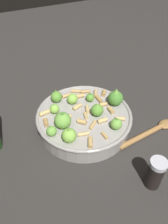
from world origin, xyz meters
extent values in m
plane|color=#2D2B28|center=(0.00, 0.00, 0.00)|extent=(2.40, 2.40, 0.00)
cylinder|color=#9E9993|center=(0.00, 0.00, 0.03)|extent=(0.28, 0.28, 0.05)
torus|color=#9E9993|center=(0.00, 0.00, 0.05)|extent=(0.29, 0.29, 0.01)
sphere|color=#8CC64C|center=(0.07, -0.05, 0.07)|extent=(0.03, 0.03, 0.03)
cone|color=#75B247|center=(0.07, -0.05, 0.08)|extent=(0.01, 0.01, 0.01)
sphere|color=#8CC64C|center=(0.08, 0.07, 0.07)|extent=(0.04, 0.04, 0.04)
cone|color=#75B247|center=(0.08, 0.07, 0.09)|extent=(0.02, 0.02, 0.02)
sphere|color=#609E38|center=(-0.03, 0.02, 0.07)|extent=(0.04, 0.04, 0.04)
cone|color=#8CC64C|center=(-0.03, 0.02, 0.09)|extent=(0.01, 0.01, 0.02)
sphere|color=#8CC64C|center=(0.01, -0.06, 0.07)|extent=(0.03, 0.03, 0.03)
cone|color=#75B247|center=(0.01, -0.06, 0.08)|extent=(0.01, 0.01, 0.01)
sphere|color=#75B247|center=(0.11, 0.03, 0.07)|extent=(0.03, 0.03, 0.03)
cone|color=#75B247|center=(0.11, 0.03, 0.08)|extent=(0.01, 0.01, 0.01)
sphere|color=#4C8933|center=(-0.11, 0.00, 0.07)|extent=(0.05, 0.05, 0.05)
cone|color=#75B247|center=(-0.11, 0.00, 0.10)|extent=(0.02, 0.02, 0.02)
sphere|color=#609E38|center=(-0.05, -0.05, 0.06)|extent=(0.03, 0.03, 0.03)
cone|color=#4C8933|center=(-0.05, -0.05, 0.08)|extent=(0.01, 0.01, 0.01)
sphere|color=#75B247|center=(0.07, 0.02, 0.07)|extent=(0.05, 0.05, 0.05)
cone|color=#4C8933|center=(0.07, 0.02, 0.10)|extent=(0.02, 0.02, 0.02)
sphere|color=#609E38|center=(0.05, -0.09, 0.07)|extent=(0.04, 0.04, 0.04)
cone|color=#609E38|center=(0.05, -0.09, 0.09)|extent=(0.02, 0.02, 0.02)
sphere|color=#75B247|center=(-0.05, 0.09, 0.07)|extent=(0.03, 0.03, 0.03)
cone|color=#609E38|center=(-0.05, 0.09, 0.08)|extent=(0.01, 0.01, 0.01)
cylinder|color=tan|center=(0.04, 0.07, 0.06)|extent=(0.03, 0.02, 0.01)
cylinder|color=tan|center=(0.04, 0.11, 0.06)|extent=(0.03, 0.03, 0.01)
cylinder|color=tan|center=(-0.08, 0.02, 0.06)|extent=(0.01, 0.03, 0.01)
cylinder|color=tan|center=(0.00, 0.05, 0.06)|extent=(0.03, 0.03, 0.01)
cylinder|color=tan|center=(-0.08, -0.07, 0.06)|extent=(0.02, 0.03, 0.01)
cylinder|color=tan|center=(0.11, -0.01, 0.06)|extent=(0.02, 0.03, 0.01)
cylinder|color=tan|center=(-0.03, -0.11, 0.06)|extent=(0.03, 0.02, 0.01)
cylinder|color=tan|center=(-0.02, -0.01, 0.06)|extent=(0.02, 0.03, 0.01)
cylinder|color=tan|center=(0.00, 0.01, 0.06)|extent=(0.01, 0.03, 0.01)
cylinder|color=tan|center=(0.10, -0.05, 0.06)|extent=(0.03, 0.02, 0.01)
cylinder|color=tan|center=(-0.07, -0.01, 0.06)|extent=(0.03, 0.02, 0.01)
cylinder|color=tan|center=(-0.01, 0.10, 0.06)|extent=(0.01, 0.02, 0.01)
cylinder|color=tan|center=(-0.10, -0.06, 0.06)|extent=(0.02, 0.03, 0.01)
cylinder|color=tan|center=(-0.03, 0.05, 0.06)|extent=(0.03, 0.01, 0.01)
cylinder|color=tan|center=(0.05, -0.01, 0.06)|extent=(0.02, 0.02, 0.01)
cylinder|color=tan|center=(-0.08, 0.07, 0.06)|extent=(0.03, 0.02, 0.01)
cylinder|color=tan|center=(-0.07, -0.04, 0.06)|extent=(0.01, 0.03, 0.01)
cylinder|color=tan|center=(0.01, -0.10, 0.06)|extent=(0.03, 0.01, 0.01)
cylinder|color=tan|center=(-0.03, -0.08, 0.06)|extent=(0.03, 0.02, 0.01)
cylinder|color=tan|center=(0.01, -0.03, 0.06)|extent=(0.03, 0.02, 0.01)
cylinder|color=tan|center=(-0.05, -0.09, 0.06)|extent=(0.03, 0.02, 0.01)
cylinder|color=tan|center=(0.02, 0.03, 0.06)|extent=(0.03, 0.03, 0.01)
cylinder|color=black|center=(-0.06, 0.25, 0.04)|extent=(0.04, 0.04, 0.08)
cylinder|color=silver|center=(-0.06, 0.25, 0.08)|extent=(0.04, 0.04, 0.01)
cylinder|color=#9E703D|center=(-0.13, 0.12, 0.01)|extent=(0.17, 0.03, 0.02)
ellipsoid|color=#9E703D|center=(-0.23, 0.11, 0.01)|extent=(0.05, 0.04, 0.01)
camera|label=1|loc=(0.21, 0.43, 0.49)|focal=35.15mm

